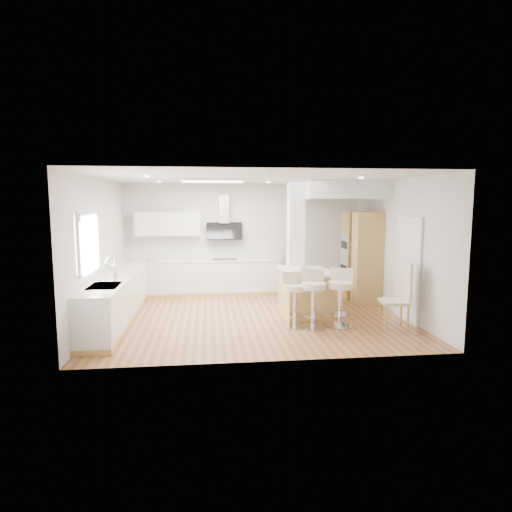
{
  "coord_description": "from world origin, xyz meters",
  "views": [
    {
      "loc": [
        -0.92,
        -8.48,
        2.32
      ],
      "look_at": [
        0.09,
        0.4,
        1.2
      ],
      "focal_mm": 30.0,
      "sensor_mm": 36.0,
      "label": 1
    }
  ],
  "objects": [
    {
      "name": "counter_back",
      "position": [
        -0.91,
        2.22,
        0.7
      ],
      "size": [
        3.62,
        0.63,
        2.5
      ],
      "color": "tan",
      "rests_on": "ground"
    },
    {
      "name": "wall_right",
      "position": [
        3.0,
        0.0,
        1.4
      ],
      "size": [
        0.04,
        5.0,
        2.8
      ],
      "primitive_type": "cube",
      "color": "beige",
      "rests_on": "ground"
    },
    {
      "name": "skylight",
      "position": [
        -0.79,
        0.6,
        2.77
      ],
      "size": [
        4.1,
        2.1,
        0.06
      ],
      "color": "silver",
      "rests_on": "ground"
    },
    {
      "name": "peninsula",
      "position": [
        1.1,
        0.19,
        0.46
      ],
      "size": [
        1.01,
        1.51,
        0.99
      ],
      "rotation": [
        0.0,
        0.0,
        -0.01
      ],
      "color": "tan",
      "rests_on": "ground"
    },
    {
      "name": "bar_stool_a",
      "position": [
        0.67,
        -0.81,
        0.58
      ],
      "size": [
        0.55,
        0.55,
        1.03
      ],
      "rotation": [
        0.0,
        0.0,
        0.21
      ],
      "color": "silver",
      "rests_on": "ground"
    },
    {
      "name": "bar_stool_c",
      "position": [
        1.52,
        -0.89,
        0.61
      ],
      "size": [
        0.64,
        0.64,
        1.09
      ],
      "rotation": [
        0.0,
        0.0,
        -0.42
      ],
      "color": "silver",
      "rests_on": "ground"
    },
    {
      "name": "counter_left",
      "position": [
        -2.7,
        0.23,
        0.46
      ],
      "size": [
        0.63,
        4.5,
        1.35
      ],
      "color": "tan",
      "rests_on": "ground"
    },
    {
      "name": "ceiling",
      "position": [
        0.0,
        0.0,
        0.0
      ],
      "size": [
        6.0,
        5.0,
        0.02
      ],
      "primitive_type": "cube",
      "color": "silver",
      "rests_on": "ground"
    },
    {
      "name": "window_left",
      "position": [
        -2.96,
        -0.9,
        1.69
      ],
      "size": [
        0.06,
        1.28,
        1.07
      ],
      "color": "white",
      "rests_on": "ground"
    },
    {
      "name": "wall_back",
      "position": [
        0.0,
        2.5,
        1.4
      ],
      "size": [
        6.0,
        0.04,
        2.8
      ],
      "primitive_type": "cube",
      "color": "beige",
      "rests_on": "ground"
    },
    {
      "name": "bar_stool_b",
      "position": [
        1.0,
        -0.92,
        0.62
      ],
      "size": [
        0.54,
        0.54,
        1.1
      ],
      "rotation": [
        0.0,
        0.0,
        -0.1
      ],
      "color": "silver",
      "rests_on": "ground"
    },
    {
      "name": "wall_left",
      "position": [
        -3.0,
        0.0,
        1.4
      ],
      "size": [
        0.04,
        5.0,
        2.8
      ],
      "primitive_type": "cube",
      "color": "beige",
      "rests_on": "ground"
    },
    {
      "name": "oven_column",
      "position": [
        2.68,
        1.23,
        1.05
      ],
      "size": [
        0.63,
        1.21,
        2.1
      ],
      "color": "tan",
      "rests_on": "ground"
    },
    {
      "name": "soffit",
      "position": [
        2.1,
        1.4,
        2.6
      ],
      "size": [
        1.78,
        2.2,
        0.4
      ],
      "color": "silver",
      "rests_on": "ground"
    },
    {
      "name": "dining_chair",
      "position": [
        2.58,
        -1.16,
        0.67
      ],
      "size": [
        0.54,
        0.54,
        1.25
      ],
      "rotation": [
        0.0,
        0.0,
        -0.13
      ],
      "color": "beige",
      "rests_on": "ground"
    },
    {
      "name": "doorway_right",
      "position": [
        2.97,
        -0.6,
        1.0
      ],
      "size": [
        0.05,
        1.0,
        2.1
      ],
      "color": "#433A34",
      "rests_on": "ground"
    },
    {
      "name": "pillar",
      "position": [
        1.05,
        0.95,
        1.4
      ],
      "size": [
        0.35,
        0.35,
        2.8
      ],
      "color": "silver",
      "rests_on": "ground"
    },
    {
      "name": "ground",
      "position": [
        0.0,
        0.0,
        0.0
      ],
      "size": [
        6.0,
        6.0,
        0.0
      ],
      "primitive_type": "plane",
      "color": "#A4673D",
      "rests_on": "ground"
    }
  ]
}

